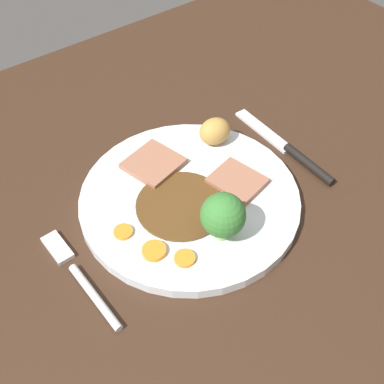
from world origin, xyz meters
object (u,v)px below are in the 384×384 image
(meat_slice_main, at_px, (237,181))
(broccoli_floret, at_px, (223,216))
(carrot_coin_front, at_px, (185,258))
(roast_potato_left, at_px, (215,131))
(fork, at_px, (79,275))
(carrot_coin_side, at_px, (122,230))
(carrot_coin_back, at_px, (154,251))
(dinner_plate, at_px, (192,201))
(knife, at_px, (291,151))
(meat_slice_under, at_px, (153,164))

(meat_slice_main, distance_m, broccoli_floret, 0.09)
(carrot_coin_front, bearing_deg, roast_potato_left, 41.21)
(carrot_coin_front, relative_size, fork, 0.15)
(carrot_coin_side, bearing_deg, carrot_coin_back, -74.73)
(meat_slice_main, height_order, carrot_coin_front, meat_slice_main)
(dinner_plate, bearing_deg, meat_slice_main, -14.46)
(carrot_coin_front, bearing_deg, meat_slice_main, 23.21)
(roast_potato_left, relative_size, fork, 0.29)
(carrot_coin_side, bearing_deg, broccoli_floret, -40.43)
(roast_potato_left, bearing_deg, carrot_coin_side, -163.05)
(carrot_coin_front, distance_m, knife, 0.23)
(meat_slice_under, xyz_separation_m, fork, (-0.16, -0.08, -0.01))
(meat_slice_main, relative_size, carrot_coin_side, 2.79)
(carrot_coin_front, xyz_separation_m, carrot_coin_side, (-0.03, 0.07, -0.00))
(roast_potato_left, bearing_deg, broccoli_floret, -126.48)
(broccoli_floret, bearing_deg, carrot_coin_back, 159.58)
(meat_slice_main, bearing_deg, broccoli_floret, -143.10)
(carrot_coin_front, relative_size, broccoli_floret, 0.38)
(meat_slice_main, height_order, roast_potato_left, roast_potato_left)
(carrot_coin_back, height_order, carrot_coin_side, carrot_coin_back)
(broccoli_floret, relative_size, knife, 0.33)
(dinner_plate, height_order, fork, dinner_plate)
(carrot_coin_back, relative_size, knife, 0.15)
(carrot_coin_back, height_order, knife, carrot_coin_back)
(meat_slice_main, height_order, carrot_coin_side, meat_slice_main)
(dinner_plate, xyz_separation_m, knife, (0.16, -0.01, -0.00))
(roast_potato_left, relative_size, carrot_coin_side, 1.97)
(fork, bearing_deg, carrot_coin_back, -112.70)
(carrot_coin_side, relative_size, broccoli_floret, 0.36)
(dinner_plate, bearing_deg, fork, -177.26)
(carrot_coin_front, height_order, fork, carrot_coin_front)
(meat_slice_under, height_order, broccoli_floret, broccoli_floret)
(meat_slice_main, xyz_separation_m, meat_slice_under, (-0.07, 0.09, 0.00))
(meat_slice_under, bearing_deg, dinner_plate, -85.63)
(dinner_plate, xyz_separation_m, carrot_coin_front, (-0.06, -0.07, 0.01))
(dinner_plate, relative_size, carrot_coin_front, 11.52)
(dinner_plate, bearing_deg, broccoli_floret, -97.51)
(meat_slice_under, distance_m, knife, 0.19)
(meat_slice_under, relative_size, carrot_coin_side, 2.87)
(dinner_plate, relative_size, fork, 1.77)
(dinner_plate, bearing_deg, roast_potato_left, 35.88)
(carrot_coin_back, distance_m, knife, 0.25)
(meat_slice_main, relative_size, meat_slice_under, 0.97)
(carrot_coin_front, bearing_deg, broccoli_floret, 0.82)
(broccoli_floret, bearing_deg, knife, 18.51)
(meat_slice_under, height_order, roast_potato_left, roast_potato_left)
(carrot_coin_front, height_order, knife, carrot_coin_front)
(roast_potato_left, bearing_deg, carrot_coin_back, -149.03)
(dinner_plate, bearing_deg, carrot_coin_back, -154.79)
(meat_slice_under, distance_m, roast_potato_left, 0.09)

